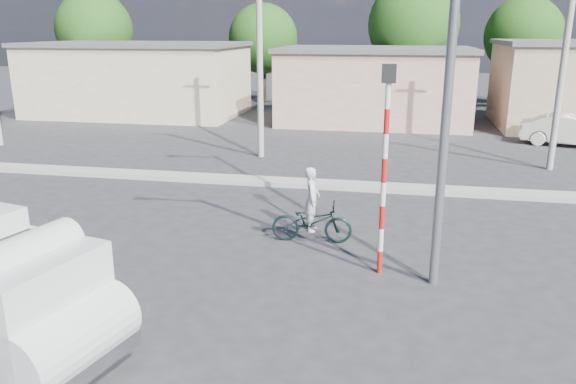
% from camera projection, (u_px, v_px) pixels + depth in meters
% --- Properties ---
extents(ground_plane, '(120.00, 120.00, 0.00)m').
position_uv_depth(ground_plane, '(214.00, 290.00, 11.17)').
color(ground_plane, '#2B2B2E').
rests_on(ground_plane, ground).
extents(median, '(40.00, 0.80, 0.16)m').
position_uv_depth(median, '(290.00, 183.00, 18.67)').
color(median, '#99968E').
rests_on(median, ground).
extents(bicycle, '(1.99, 0.80, 1.02)m').
position_uv_depth(bicycle, '(312.00, 222.00, 13.59)').
color(bicycle, black).
rests_on(bicycle, ground).
extents(cyclist, '(0.41, 0.60, 1.57)m').
position_uv_depth(cyclist, '(312.00, 211.00, 13.51)').
color(cyclist, silver).
rests_on(cyclist, ground).
extents(car_cream, '(4.39, 2.53, 1.37)m').
position_uv_depth(car_cream, '(571.00, 131.00, 24.74)').
color(car_cream, silver).
rests_on(car_cream, ground).
extents(traffic_pole, '(0.28, 0.18, 4.36)m').
position_uv_depth(traffic_pole, '(385.00, 154.00, 11.25)').
color(traffic_pole, red).
rests_on(traffic_pole, ground).
extents(streetlight, '(2.34, 0.22, 9.00)m').
position_uv_depth(streetlight, '(443.00, 31.00, 10.13)').
color(streetlight, slate).
rests_on(streetlight, ground).
extents(building_row, '(37.80, 7.30, 4.44)m').
position_uv_depth(building_row, '(358.00, 82.00, 31.07)').
color(building_row, beige).
rests_on(building_row, ground).
extents(tree_row, '(43.62, 7.43, 8.42)m').
position_uv_depth(tree_row, '(409.00, 29.00, 35.84)').
color(tree_row, '#38281E').
rests_on(tree_row, ground).
extents(utility_poles, '(35.40, 0.24, 8.00)m').
position_uv_depth(utility_poles, '(398.00, 55.00, 20.71)').
color(utility_poles, '#99968E').
rests_on(utility_poles, ground).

